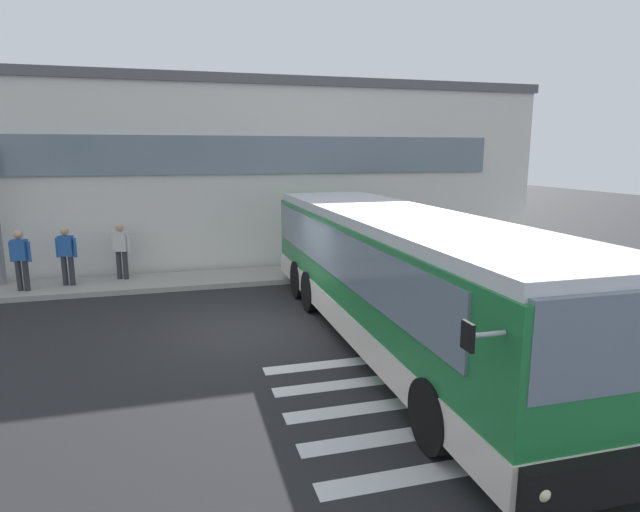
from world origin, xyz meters
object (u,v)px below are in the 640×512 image
at_px(passenger_by_doorway, 67,253).
at_px(passenger_at_curb_edge, 121,247).
at_px(bus_main_foreground, 398,279).
at_px(passenger_near_column, 21,257).

distance_m(passenger_by_doorway, passenger_at_curb_edge, 1.49).
bearing_deg(bus_main_foreground, passenger_at_curb_edge, 130.75).
distance_m(bus_main_foreground, passenger_at_curb_edge, 9.02).
bearing_deg(passenger_by_doorway, passenger_near_column, -162.74).
xyz_separation_m(bus_main_foreground, passenger_at_curb_edge, (-5.89, 6.83, -0.22)).
bearing_deg(passenger_near_column, passenger_by_doorway, 17.26).
relative_size(bus_main_foreground, passenger_near_column, 7.04).
relative_size(bus_main_foreground, passenger_by_doorway, 7.04).
distance_m(bus_main_foreground, passenger_by_doorway, 9.73).
xyz_separation_m(bus_main_foreground, passenger_near_column, (-8.41, 6.07, -0.26)).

